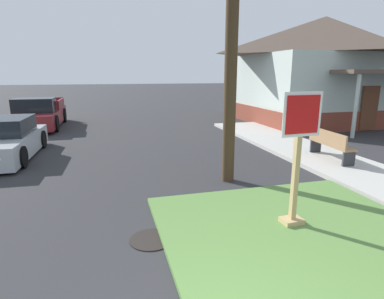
# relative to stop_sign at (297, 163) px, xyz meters

# --- Properties ---
(grass_corner_patch) EXTENTS (4.41, 5.90, 0.08)m
(grass_corner_patch) POSITION_rel_stop_sign_xyz_m (-0.06, -1.19, -1.13)
(grass_corner_patch) COLOR #567F3D
(grass_corner_patch) RESTS_ON ground
(sidewalk_strip) EXTENTS (2.20, 15.70, 0.12)m
(sidewalk_strip) POSITION_rel_stop_sign_xyz_m (3.34, 2.74, -1.11)
(sidewalk_strip) COLOR #B2AFA8
(sidewalk_strip) RESTS_ON ground
(stop_sign) EXTENTS (0.71, 0.30, 2.24)m
(stop_sign) POSITION_rel_stop_sign_xyz_m (0.00, 0.00, 0.00)
(stop_sign) COLOR tan
(stop_sign) RESTS_ON grass_corner_patch
(manhole_cover) EXTENTS (0.70, 0.70, 0.02)m
(manhole_cover) POSITION_rel_stop_sign_xyz_m (-2.41, 0.21, -1.16)
(manhole_cover) COLOR black
(manhole_cover) RESTS_ON ground
(parked_sedan_silver) EXTENTS (1.95, 4.16, 1.25)m
(parked_sedan_silver) POSITION_rel_stop_sign_xyz_m (-6.15, 6.45, -0.63)
(parked_sedan_silver) COLOR #ADB2B7
(parked_sedan_silver) RESTS_ON ground
(pickup_truck_maroon) EXTENTS (2.13, 5.02, 1.48)m
(pickup_truck_maroon) POSITION_rel_stop_sign_xyz_m (-6.22, 12.33, -0.55)
(pickup_truck_maroon) COLOR maroon
(pickup_truck_maroon) RESTS_ON ground
(street_bench) EXTENTS (0.54, 1.80, 0.85)m
(street_bench) POSITION_rel_stop_sign_xyz_m (3.32, 3.33, -0.57)
(street_bench) COLOR #93704C
(street_bench) RESTS_ON sidewalk_strip
(corner_house) EXTENTS (8.81, 8.83, 5.55)m
(corner_house) POSITION_rel_stop_sign_xyz_m (8.62, 11.06, 1.68)
(corner_house) COLOR brown
(corner_house) RESTS_ON ground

